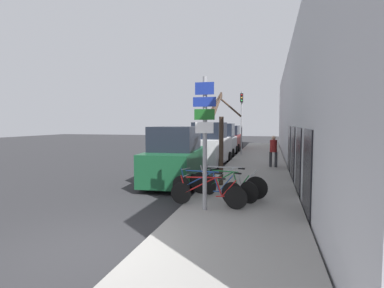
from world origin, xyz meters
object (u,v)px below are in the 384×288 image
parked_car_1 (210,146)px  street_tree (221,139)px  bicycle_3 (227,183)px  traffic_light (242,114)px  bicycle_0 (208,193)px  pedestrian_near (273,149)px  bicycle_1 (205,188)px  parked_car_0 (176,158)px  parked_car_2 (223,141)px  signpost (205,136)px  parked_car_3 (230,139)px  bicycle_2 (227,187)px

parked_car_1 → street_tree: size_ratio=1.30×
bicycle_3 → street_tree: street_tree is taller
bicycle_3 → traffic_light: bearing=13.2°
bicycle_0 → pedestrian_near: pedestrian_near is taller
bicycle_1 → bicycle_0: bearing=-142.3°
bicycle_3 → parked_car_0: parked_car_0 is taller
parked_car_1 → parked_car_2: bearing=93.8°
signpost → parked_car_2: (-1.77, 14.48, -1.01)m
bicycle_0 → traffic_light: size_ratio=0.48×
parked_car_0 → traffic_light: (1.60, 10.40, 2.01)m
bicycle_0 → street_tree: bearing=7.5°
bicycle_0 → parked_car_3: (-1.97, 19.28, 0.48)m
bicycle_0 → bicycle_2: size_ratio=1.15×
bicycle_3 → pedestrian_near: (1.43, 6.77, 0.53)m
signpost → parked_car_0: signpost is taller
bicycle_1 → parked_car_0: size_ratio=0.50×
bicycle_1 → traffic_light: (-0.24, 13.36, 2.49)m
parked_car_1 → parked_car_2: size_ratio=1.04×
bicycle_3 → parked_car_3: (-2.33, 18.01, 0.44)m
signpost → parked_car_1: (-1.72, 9.41, -0.97)m
bicycle_3 → pedestrian_near: bearing=-2.2°
parked_car_1 → traffic_light: size_ratio=0.98×
bicycle_0 → street_tree: (-0.12, 2.83, 1.34)m
street_tree → bicycle_2: bearing=-74.4°
signpost → parked_car_1: size_ratio=0.78×
bicycle_1 → parked_car_0: (-1.83, 2.96, 0.49)m
signpost → bicycle_3: size_ratio=1.41×
signpost → parked_car_2: 14.63m
parked_car_2 → street_tree: bearing=-82.6°
parked_car_1 → bicycle_3: bearing=-71.9°
pedestrian_near → bicycle_0: bearing=-88.0°
bicycle_3 → parked_car_1: parked_car_1 is taller
parked_car_0 → pedestrian_near: 5.92m
bicycle_1 → pedestrian_near: pedestrian_near is taller
bicycle_2 → signpost: bearing=-168.6°
pedestrian_near → parked_car_0: bearing=-115.3°
bicycle_0 → parked_car_2: size_ratio=0.51×
bicycle_0 → parked_car_1: bearing=15.9°
bicycle_0 → parked_car_0: size_ratio=0.48×
bicycle_2 → parked_car_1: parked_car_1 is taller
street_tree → traffic_light: bearing=91.5°
bicycle_3 → parked_car_0: (-2.36, 2.22, 0.47)m
parked_car_0 → parked_car_3: parked_car_0 is taller
parked_car_3 → parked_car_0: bearing=-90.7°
bicycle_1 → parked_car_3: size_ratio=0.48×
bicycle_2 → street_tree: (-0.52, 1.86, 1.33)m
bicycle_3 → parked_car_2: (-2.14, 12.90, 0.51)m
bicycle_0 → parked_car_0: (-2.00, 3.49, 0.51)m
parked_car_0 → street_tree: street_tree is taller
bicycle_0 → bicycle_3: bearing=-10.5°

